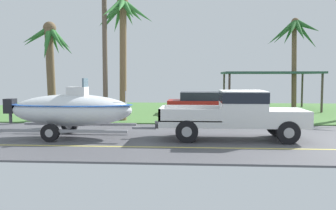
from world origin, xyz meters
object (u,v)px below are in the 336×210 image
pickup_truck_towing (241,112)px  carport_awning (269,74)px  palm_tree_near_right (295,37)px  utility_pole (105,48)px  boat_on_trailer (71,110)px  parked_sedan_near (204,103)px  palm_tree_far_right (51,49)px  palm_tree_mid (122,24)px

pickup_truck_towing → carport_awning: carport_awning is taller
palm_tree_near_right → pickup_truck_towing: bearing=-114.2°
carport_awning → palm_tree_near_right: palm_tree_near_right is taller
carport_awning → utility_pole: utility_pole is taller
boat_on_trailer → carport_awning: 15.72m
boat_on_trailer → parked_sedan_near: bearing=59.2°
carport_awning → palm_tree_near_right: (1.19, -2.02, 2.26)m
carport_awning → utility_pole: (-9.57, -7.74, 1.23)m
boat_on_trailer → palm_tree_far_right: size_ratio=1.13×
utility_pole → palm_tree_near_right: bearing=28.0°
boat_on_trailer → utility_pole: utility_pole is taller
carport_awning → palm_tree_near_right: size_ratio=1.04×
pickup_truck_towing → parked_sedan_near: 8.96m
carport_awning → palm_tree_mid: size_ratio=0.97×
palm_tree_near_right → palm_tree_mid: size_ratio=0.93×
parked_sedan_near → carport_awning: (4.50, 3.32, 1.84)m
carport_awning → palm_tree_far_right: bearing=-150.1°
pickup_truck_towing → boat_on_trailer: size_ratio=0.95×
parked_sedan_near → carport_awning: carport_awning is taller
parked_sedan_near → utility_pole: 7.39m
utility_pole → palm_tree_mid: bearing=46.5°
pickup_truck_towing → palm_tree_near_right: palm_tree_near_right is taller
palm_tree_mid → boat_on_trailer: bearing=-100.4°
pickup_truck_towing → carport_awning: bearing=74.5°
palm_tree_near_right → utility_pole: utility_pole is taller
palm_tree_mid → utility_pole: size_ratio=0.90×
boat_on_trailer → carport_awning: size_ratio=0.93×
pickup_truck_towing → palm_tree_far_right: size_ratio=1.07×
palm_tree_near_right → boat_on_trailer: bearing=-137.2°
pickup_truck_towing → palm_tree_far_right: 10.79m
pickup_truck_towing → parked_sedan_near: bearing=97.2°
parked_sedan_near → palm_tree_mid: (-4.34, -3.65, 4.36)m
carport_awning → palm_tree_mid: bearing=-141.8°
boat_on_trailer → palm_tree_near_right: (11.00, 10.19, 3.72)m
carport_awning → palm_tree_far_right: 14.53m
palm_tree_mid → palm_tree_far_right: palm_tree_mid is taller
carport_awning → utility_pole: 12.37m
pickup_truck_towing → palm_tree_mid: 8.56m
palm_tree_mid → palm_tree_far_right: (-3.70, -0.23, -1.30)m
pickup_truck_towing → parked_sedan_near: pickup_truck_towing is taller
utility_pole → palm_tree_far_right: bearing=170.0°
palm_tree_far_right → utility_pole: utility_pole is taller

